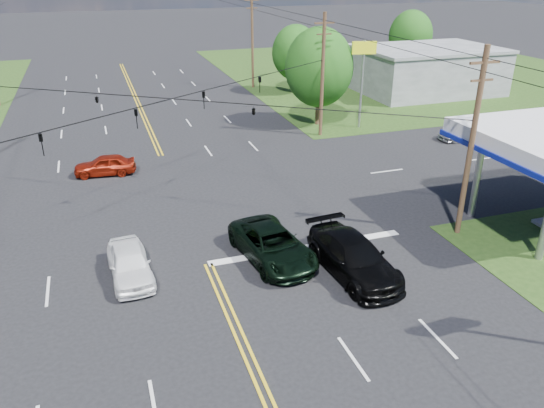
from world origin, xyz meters
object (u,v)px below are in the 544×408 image
object	(u,v)px
tree_far_r	(411,36)
pole_ne	(322,74)
retail_ne	(426,71)
pickup_white	(130,263)
tree_right_a	(319,67)
pickup_dkgreen	(272,245)
suv_black	(354,257)
pole_se	(472,142)
pole_right_far	(252,40)
tree_right_b	(296,53)

from	to	relation	value
tree_far_r	pole_ne	bearing A→B (deg)	-135.00
retail_ne	pickup_white	distance (m)	43.69
pole_ne	pickup_white	xyz separation A→B (m)	(-16.50, -17.00, -4.18)
tree_right_a	pickup_dkgreen	distance (m)	23.62
suv_black	retail_ne	bearing A→B (deg)	47.56
tree_right_a	suv_black	world-z (taller)	tree_right_a
pole_se	pickup_white	size ratio (longest dim) A/B	2.22
pole_right_far	pole_se	bearing A→B (deg)	-90.00
pole_se	pole_right_far	xyz separation A→B (m)	(0.00, 37.00, 0.25)
retail_ne	tree_right_a	distance (m)	18.09
tree_right_a	tree_right_b	distance (m)	12.27
pole_right_far	tree_right_a	bearing A→B (deg)	-86.42
retail_ne	pole_ne	xyz separation A→B (m)	(-17.00, -11.00, 2.72)
pole_right_far	suv_black	world-z (taller)	pole_right_far
pole_ne	pickup_dkgreen	xyz separation A→B (m)	(-10.00, -17.50, -4.14)
pickup_dkgreen	retail_ne	bearing A→B (deg)	38.63
suv_black	pickup_white	xyz separation A→B (m)	(-9.54, 2.84, -0.12)
tree_right_a	pickup_white	distance (m)	26.90
tree_right_b	tree_far_r	xyz separation A→B (m)	(17.50, 6.00, 0.33)
pole_right_far	tree_far_r	xyz separation A→B (m)	(21.00, 2.00, -0.62)
pickup_dkgreen	pickup_white	world-z (taller)	pickup_dkgreen
pickup_dkgreen	pickup_white	xyz separation A→B (m)	(-6.50, 0.50, -0.04)
tree_right_a	suv_black	xyz separation A→B (m)	(-7.96, -22.84, -4.02)
tree_right_a	tree_right_b	world-z (taller)	tree_right_a
pole_se	pickup_dkgreen	bearing A→B (deg)	177.14
tree_right_b	pickup_white	bearing A→B (deg)	-122.01
tree_right_b	suv_black	xyz separation A→B (m)	(-10.46, -34.84, -3.37)
retail_ne	pole_right_far	xyz separation A→B (m)	(-17.00, 8.00, 2.97)
pole_right_far	pole_ne	bearing A→B (deg)	-90.00
tree_right_a	pickup_white	world-z (taller)	tree_right_a
pole_se	pole_right_far	world-z (taller)	pole_right_far
pole_right_far	tree_right_b	distance (m)	5.40
pole_se	tree_far_r	bearing A→B (deg)	61.70
retail_ne	pickup_dkgreen	xyz separation A→B (m)	(-27.00, -28.50, -1.43)
tree_right_b	pole_right_far	bearing A→B (deg)	131.19
pickup_white	pole_se	bearing A→B (deg)	-6.51
tree_far_r	pickup_white	bearing A→B (deg)	-134.62
pole_ne	tree_right_b	xyz separation A→B (m)	(3.50, 15.00, -0.70)
tree_far_r	tree_right_b	bearing A→B (deg)	-161.08
retail_ne	pole_ne	world-z (taller)	pole_ne
tree_far_r	tree_right_a	bearing A→B (deg)	-138.01
retail_ne	tree_right_a	xyz separation A→B (m)	(-16.00, -8.00, 2.67)
tree_right_a	pickup_dkgreen	world-z (taller)	tree_right_a
pole_ne	pickup_dkgreen	size ratio (longest dim) A/B	1.71
pole_ne	pickup_white	world-z (taller)	pole_ne
tree_far_r	suv_black	xyz separation A→B (m)	(-27.96, -40.84, -3.70)
suv_black	pole_right_far	bearing A→B (deg)	75.24
pole_ne	tree_far_r	size ratio (longest dim) A/B	1.25
pole_se	suv_black	xyz separation A→B (m)	(-6.96, -1.84, -4.07)
pole_se	tree_right_a	size ratio (longest dim) A/B	1.16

